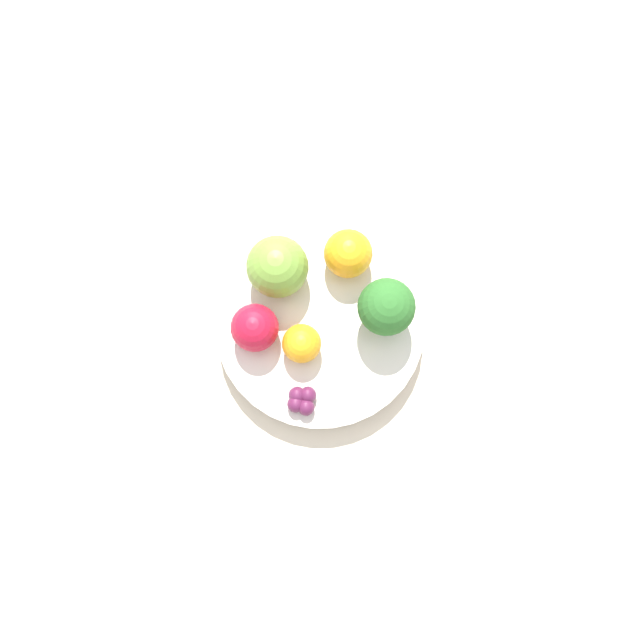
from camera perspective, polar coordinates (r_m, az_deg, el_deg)
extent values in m
plane|color=gray|center=(0.65, 0.00, -0.93)|extent=(6.00, 6.00, 0.00)
cube|color=beige|center=(0.64, 0.00, -0.78)|extent=(1.20, 1.20, 0.02)
cylinder|color=silver|center=(0.61, 0.00, -0.40)|extent=(0.20, 0.20, 0.03)
cylinder|color=#8CB76B|center=(0.59, 5.81, 0.63)|extent=(0.02, 0.02, 0.02)
sphere|color=#2D6B28|center=(0.57, 6.09, 1.19)|extent=(0.05, 0.05, 0.05)
sphere|color=olive|center=(0.58, -4.26, 4.59)|extent=(0.06, 0.06, 0.06)
sphere|color=#B7142D|center=(0.58, -5.98, -0.72)|extent=(0.04, 0.04, 0.04)
sphere|color=orange|center=(0.59, 2.59, 6.08)|extent=(0.05, 0.05, 0.05)
sphere|color=orange|center=(0.58, -1.70, -2.16)|extent=(0.04, 0.04, 0.04)
sphere|color=#5B1E42|center=(0.58, -2.11, -6.87)|extent=(0.02, 0.02, 0.02)
sphere|color=#5B1E42|center=(0.58, -2.24, -7.69)|extent=(0.02, 0.02, 0.02)
sphere|color=#5B1E42|center=(0.58, -1.28, -7.98)|extent=(0.02, 0.02, 0.02)
sphere|color=#5B1E42|center=(0.58, -1.12, -6.87)|extent=(0.02, 0.02, 0.02)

